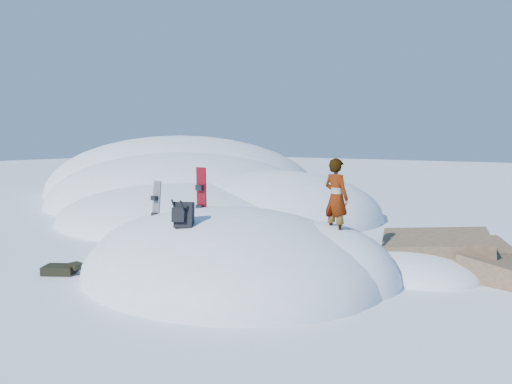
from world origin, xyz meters
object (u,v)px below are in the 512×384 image
Objects in this scene: snowboard_dark at (156,208)px; person at (336,198)px; backpack at (183,215)px; snowboard_red at (201,200)px.

snowboard_dark is 0.84× the size of person.
person reaches higher than backpack.
person reaches higher than snowboard_dark.
snowboard_red is 1.13× the size of snowboard_dark.
person is (3.06, 0.74, 0.19)m from snowboard_red.
backpack is at bearing 59.78° from person.
snowboard_red reaches higher than snowboard_dark.
snowboard_red is 1.33m from snowboard_dark.
snowboard_dark is 2.43m from backpack.
backpack is at bearing -25.13° from snowboard_dark.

